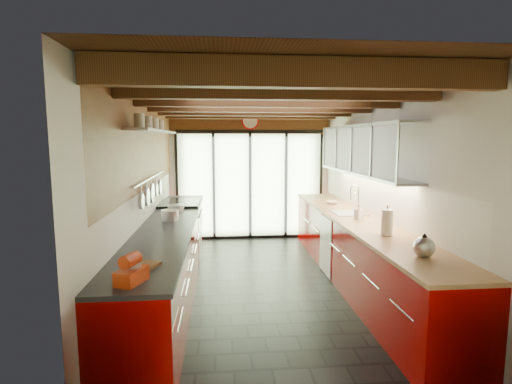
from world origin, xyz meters
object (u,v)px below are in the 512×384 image
paper_towel (387,223)px  bowl (332,203)px  soap_bottle (359,212)px  stand_mixer (132,271)px  kettle (424,246)px

paper_towel → bowl: (0.00, 2.21, -0.12)m
paper_towel → soap_bottle: (0.00, 0.91, -0.04)m
stand_mixer → paper_towel: 2.84m
stand_mixer → paper_towel: size_ratio=0.85×
stand_mixer → soap_bottle: size_ratio=1.42×
paper_towel → bowl: bearing=90.0°
kettle → stand_mixer: bearing=-169.9°
stand_mixer → paper_towel: paper_towel is taller
paper_towel → bowl: paper_towel is taller
soap_bottle → bowl: soap_bottle is taller
soap_bottle → kettle: bearing=-90.0°
stand_mixer → kettle: 2.58m
stand_mixer → soap_bottle: 3.35m
soap_bottle → stand_mixer: bearing=-139.3°
kettle → paper_towel: (0.00, 0.83, 0.04)m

